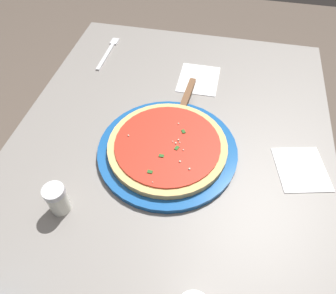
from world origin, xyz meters
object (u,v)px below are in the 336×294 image
at_px(parmesan_shaker, 57,199).
at_px(napkin_loose_left, 199,79).
at_px(serving_plate, 168,150).
at_px(napkin_folded_right, 301,168).
at_px(pizza_server, 184,104).
at_px(pizza, 168,146).
at_px(fork, 109,51).

bearing_deg(parmesan_shaker, napkin_loose_left, 155.77).
distance_m(serving_plate, parmesan_shaker, 0.28).
relative_size(napkin_folded_right, napkin_loose_left, 0.93).
height_order(serving_plate, napkin_folded_right, serving_plate).
bearing_deg(pizza_server, pizza, -4.02).
height_order(fork, parmesan_shaker, parmesan_shaker).
height_order(pizza, napkin_folded_right, pizza).
height_order(serving_plate, parmesan_shaker, parmesan_shaker).
distance_m(fork, parmesan_shaker, 0.60).
height_order(serving_plate, pizza, pizza).
bearing_deg(pizza_server, fork, -126.53).
relative_size(pizza, pizza_server, 1.32).
relative_size(napkin_loose_left, fork, 0.77).
bearing_deg(serving_plate, napkin_loose_left, 173.89).
bearing_deg(fork, pizza_server, 53.47).
distance_m(pizza, pizza_server, 0.17).
distance_m(napkin_folded_right, napkin_loose_left, 0.41).
bearing_deg(napkin_loose_left, parmesan_shaker, -24.23).
xyz_separation_m(pizza_server, napkin_loose_left, (-0.14, 0.02, -0.02)).
xyz_separation_m(serving_plate, parmesan_shaker, (0.20, -0.20, 0.03)).
distance_m(pizza, parmesan_shaker, 0.28).
relative_size(pizza, parmesan_shaker, 3.97).
distance_m(pizza_server, napkin_loose_left, 0.14).
height_order(napkin_loose_left, fork, fork).
height_order(pizza_server, fork, pizza_server).
bearing_deg(pizza, serving_plate, -148.41).
relative_size(napkin_folded_right, fork, 0.71).
bearing_deg(napkin_loose_left, pizza, -6.11).
distance_m(pizza, fork, 0.48).
distance_m(serving_plate, pizza_server, 0.17).
distance_m(napkin_loose_left, fork, 0.33).
distance_m(serving_plate, fork, 0.48).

